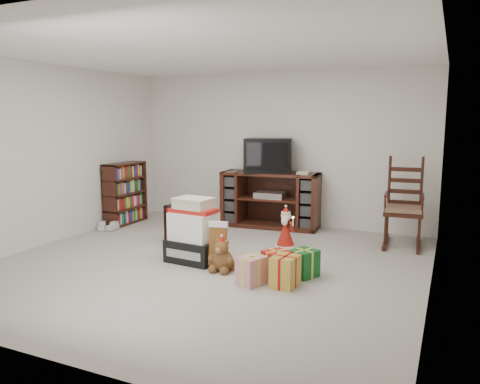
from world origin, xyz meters
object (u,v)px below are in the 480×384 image
at_px(tv_stand, 271,200).
at_px(gift_cluster, 281,271).
at_px(red_suitcase, 182,225).
at_px(santa_figurine, 285,232).
at_px(bookshelf, 125,194).
at_px(crt_television, 268,155).
at_px(rocking_chair, 404,214).
at_px(mrs_claus_figurine, 208,224).
at_px(sneaker_pair, 107,228).
at_px(teddy_bear, 222,257).
at_px(gift_pile, 194,234).

height_order(tv_stand, gift_cluster, tv_stand).
height_order(red_suitcase, santa_figurine, red_suitcase).
bearing_deg(red_suitcase, bookshelf, 166.20).
height_order(tv_stand, crt_television, crt_television).
bearing_deg(tv_stand, rocking_chair, -11.57).
relative_size(mrs_claus_figurine, sneaker_pair, 1.68).
bearing_deg(rocking_chair, teddy_bear, -133.92).
distance_m(bookshelf, crt_television, 2.48).
relative_size(rocking_chair, mrs_claus_figurine, 2.13).
bearing_deg(santa_figurine, sneaker_pair, -175.54).
bearing_deg(santa_figurine, bookshelf, 173.74).
relative_size(gift_pile, red_suitcase, 1.20).
distance_m(teddy_bear, santa_figurine, 1.30).
xyz_separation_m(tv_stand, rocking_chair, (2.08, -0.25, -0.01)).
xyz_separation_m(red_suitcase, crt_television, (0.68, 1.55, 0.89)).
relative_size(gift_pile, mrs_claus_figurine, 1.30).
bearing_deg(bookshelf, sneaker_pair, -83.71).
relative_size(gift_pile, gift_cluster, 0.91).
bearing_deg(red_suitcase, rocking_chair, 37.61).
relative_size(sneaker_pair, gift_cluster, 0.42).
height_order(gift_pile, sneaker_pair, gift_pile).
xyz_separation_m(rocking_chair, red_suitcase, (-2.81, -1.31, -0.16)).
bearing_deg(rocking_chair, gift_pile, -143.71).
distance_m(gift_pile, crt_television, 2.30).
relative_size(tv_stand, gift_pile, 2.07).
xyz_separation_m(gift_pile, mrs_claus_figurine, (-0.36, 1.02, -0.11)).
xyz_separation_m(santa_figurine, sneaker_pair, (-2.89, -0.22, -0.18)).
bearing_deg(gift_pile, teddy_bear, -17.01).
height_order(tv_stand, rocking_chair, rocking_chair).
height_order(gift_pile, crt_television, crt_television).
xyz_separation_m(gift_pile, santa_figurine, (0.82, 1.06, -0.12)).
bearing_deg(mrs_claus_figurine, red_suitcase, -112.61).
xyz_separation_m(sneaker_pair, gift_cluster, (3.30, -1.11, 0.08)).
bearing_deg(gift_cluster, santa_figurine, 107.08).
bearing_deg(bookshelf, gift_pile, -33.07).
xyz_separation_m(bookshelf, santa_figurine, (2.95, -0.32, -0.27)).
height_order(rocking_chair, santa_figurine, rocking_chair).
distance_m(sneaker_pair, crt_television, 2.80).
bearing_deg(crt_television, santa_figurine, -74.66).
height_order(gift_pile, santa_figurine, gift_pile).
height_order(santa_figurine, gift_cluster, santa_figurine).
bearing_deg(gift_pile, tv_stand, 90.23).
relative_size(gift_pile, santa_figurine, 1.35).
bearing_deg(teddy_bear, gift_cluster, -5.95).
height_order(bookshelf, sneaker_pair, bookshelf).
height_order(rocking_chair, sneaker_pair, rocking_chair).
relative_size(tv_stand, sneaker_pair, 4.51).
height_order(bookshelf, teddy_bear, bookshelf).
height_order(teddy_bear, sneaker_pair, teddy_bear).
distance_m(gift_pile, santa_figurine, 1.35).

